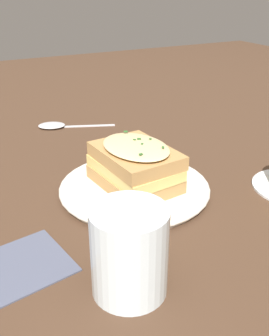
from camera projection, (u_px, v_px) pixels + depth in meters
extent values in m
plane|color=#473021|center=(157.00, 193.00, 0.60)|extent=(2.40, 2.40, 0.00)
cylinder|color=silver|center=(134.00, 188.00, 0.60)|extent=(0.22, 0.22, 0.01)
torus|color=silver|center=(134.00, 187.00, 0.60)|extent=(0.23, 0.23, 0.01)
cube|color=#B2844C|center=(134.00, 178.00, 0.60)|extent=(0.11, 0.14, 0.02)
cube|color=#E0C16B|center=(134.00, 167.00, 0.59)|extent=(0.11, 0.14, 0.02)
cube|color=#B2844C|center=(136.00, 156.00, 0.58)|extent=(0.11, 0.14, 0.02)
ellipsoid|color=beige|center=(136.00, 146.00, 0.57)|extent=(0.10, 0.13, 0.01)
cube|color=#2D6028|center=(141.00, 154.00, 0.53)|extent=(0.01, 0.00, 0.00)
cube|color=#2D6028|center=(139.00, 139.00, 0.59)|extent=(0.01, 0.01, 0.00)
cube|color=#2D6028|center=(152.00, 138.00, 0.59)|extent=(0.00, 0.00, 0.00)
cube|color=#2D6028|center=(164.00, 147.00, 0.56)|extent=(0.00, 0.01, 0.00)
cube|color=#2D6028|center=(126.00, 131.00, 0.61)|extent=(0.01, 0.01, 0.00)
cube|color=#2D6028|center=(142.00, 144.00, 0.57)|extent=(0.00, 0.00, 0.00)
cube|color=#2D6028|center=(134.00, 140.00, 0.58)|extent=(0.00, 0.00, 0.00)
cylinder|color=silver|center=(129.00, 251.00, 0.40)|extent=(0.08, 0.08, 0.10)
cube|color=silver|center=(89.00, 125.00, 0.87)|extent=(0.11, 0.05, 0.00)
ellipsoid|color=silver|center=(52.00, 125.00, 0.86)|extent=(0.07, 0.06, 0.01)
cube|color=#4C5166|center=(15.00, 268.00, 0.44)|extent=(0.13, 0.12, 0.00)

